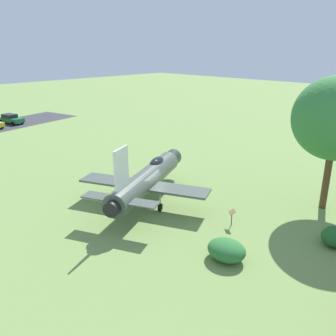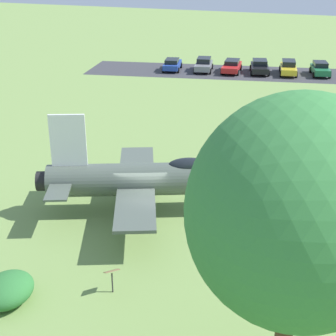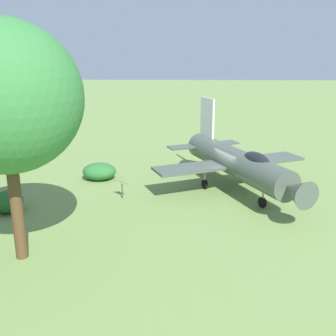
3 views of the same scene
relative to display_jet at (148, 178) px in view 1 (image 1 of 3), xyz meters
name	(u,v)px [view 1 (image 1 of 3)]	position (x,y,z in m)	size (l,w,h in m)	color
ground_plane	(146,203)	(0.33, 0.15, -1.93)	(200.00, 200.00, 0.00)	#75934C
display_jet	(148,178)	(0.00, 0.00, 0.00)	(11.69, 10.01, 5.45)	#4C564C
shade_tree	(336,119)	(-8.42, 10.34, 4.86)	(5.68, 6.09, 9.79)	brown
shrub_near_fence	(226,250)	(2.33, 9.13, -1.35)	(1.95, 2.29, 1.16)	#2D7033
shrub_by_tree	(335,237)	(-3.51, 13.01, -1.33)	(1.78, 1.58, 1.19)	#235B26
info_plaque	(232,214)	(-1.21, 7.04, -1.07)	(0.70, 0.71, 1.14)	#333333
parked_car_green	(11,119)	(-4.85, -37.00, -1.16)	(2.73, 4.50, 1.49)	#1E6B3D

